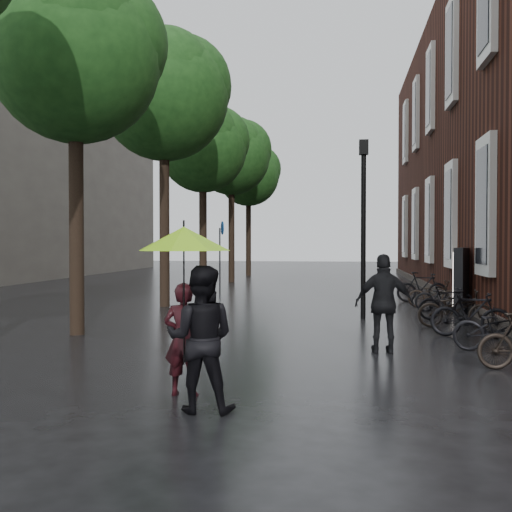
% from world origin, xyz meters
% --- Properties ---
extents(ground, '(120.00, 120.00, 0.00)m').
position_xyz_m(ground, '(0.00, 0.00, 0.00)').
color(ground, black).
extents(street_trees, '(4.33, 34.03, 8.91)m').
position_xyz_m(street_trees, '(-3.99, 15.91, 6.34)').
color(street_trees, black).
rests_on(street_trees, ground).
extents(person_burgundy, '(0.56, 0.38, 1.53)m').
position_xyz_m(person_burgundy, '(-0.34, 2.16, 0.76)').
color(person_burgundy, black).
rests_on(person_burgundy, ground).
extents(person_black, '(0.89, 0.71, 1.78)m').
position_xyz_m(person_black, '(0.06, 1.47, 0.89)').
color(person_black, black).
rests_on(person_black, ground).
extents(lime_umbrella, '(1.19, 1.19, 1.74)m').
position_xyz_m(lime_umbrella, '(-0.21, 1.72, 2.11)').
color(lime_umbrella, black).
rests_on(lime_umbrella, ground).
extents(pedestrian_walking, '(1.11, 0.51, 1.85)m').
position_xyz_m(pedestrian_walking, '(2.55, 5.74, 0.92)').
color(pedestrian_walking, black).
rests_on(pedestrian_walking, ground).
extents(parked_bicycles, '(2.07, 11.67, 1.04)m').
position_xyz_m(parked_bicycles, '(4.60, 10.21, 0.47)').
color(parked_bicycles, black).
rests_on(parked_bicycles, ground).
extents(ad_lightbox, '(0.29, 1.26, 1.91)m').
position_xyz_m(ad_lightbox, '(5.26, 12.63, 0.96)').
color(ad_lightbox, black).
rests_on(ad_lightbox, ground).
extents(lamp_post, '(0.25, 0.25, 4.81)m').
position_xyz_m(lamp_post, '(2.33, 10.76, 2.92)').
color(lamp_post, black).
rests_on(lamp_post, ground).
extents(cycle_sign, '(0.15, 0.53, 2.90)m').
position_xyz_m(cycle_sign, '(-3.03, 17.80, 1.92)').
color(cycle_sign, '#262628').
rests_on(cycle_sign, ground).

